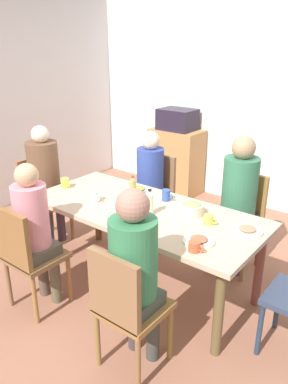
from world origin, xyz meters
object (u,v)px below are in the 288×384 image
object	(u,v)px
chair_2	(155,191)
person_2	(149,177)
microwave	(177,119)
person_3	(45,175)
chair_4	(27,253)
side_cabinet	(176,161)
person_4	(34,226)
plate_3	(199,240)
chair_5	(240,215)
person_5	(239,193)
bowl_0	(192,208)
cup_3	(166,195)
cup_0	(65,183)
plate_1	(139,189)
cup_4	(209,220)
bottle_0	(150,203)
cup_2	(195,246)
chair_1	(126,305)
cup_1	(94,197)
plate_2	(123,204)
person_1	(134,266)
chair_3	(42,195)
bowl_1	(134,220)
dining_table	(144,217)
bottle_1	(133,188)
plate_0	(247,230)

from	to	relation	value
chair_2	person_2	xyz separation A→B (m)	(-0.00, -0.09, 0.19)
microwave	person_3	bearing A→B (deg)	-97.01
chair_4	side_cabinet	xyz separation A→B (m)	(-0.54, 2.87, -0.06)
person_4	plate_3	distance (m)	1.26
chair_5	person_5	distance (m)	0.27
plate_3	bowl_0	world-z (taller)	bowl_0
cup_3	cup_0	bearing A→B (deg)	-160.55
plate_1	microwave	distance (m)	1.94
person_3	side_cabinet	world-z (taller)	person_3
person_2	cup_4	xyz separation A→B (m)	(1.06, -0.65, 0.06)
cup_0	bottle_0	xyz separation A→B (m)	(1.00, 0.01, 0.06)
person_5	microwave	distance (m)	2.04
cup_2	person_4	bearing A→B (deg)	-161.43
person_4	microwave	bearing A→B (deg)	100.94
chair_1	plate_3	world-z (taller)	chair_1
cup_1	bottle_0	world-z (taller)	bottle_0
person_4	microwave	world-z (taller)	person_4
plate_2	cup_2	world-z (taller)	cup_2
microwave	cup_2	bearing A→B (deg)	-54.16
person_1	chair_2	bearing A→B (deg)	122.73
person_1	chair_3	bearing A→B (deg)	158.70
person_5	microwave	bearing A→B (deg)	139.35
person_5	microwave	size ratio (longest dim) A/B	2.67
chair_4	bowl_1	xyz separation A→B (m)	(0.63, 0.53, 0.27)
dining_table	plate_1	xyz separation A→B (m)	(-0.29, 0.29, 0.09)
person_2	plate_3	bearing A→B (deg)	-39.38
bottle_0	bottle_1	distance (m)	0.36
dining_table	chair_3	distance (m)	1.39
cup_1	cup_4	distance (m)	1.01
chair_1	person_3	size ratio (longest dim) A/B	0.71
plate_0	cup_3	distance (m)	0.81
chair_5	plate_2	distance (m)	1.14
chair_2	plate_3	bearing A→B (deg)	-42.02
person_5	dining_table	bearing A→B (deg)	-124.27
chair_2	plate_2	size ratio (longest dim) A/B	4.41
chair_2	cup_1	bearing A→B (deg)	-85.88
person_2	chair_5	size ratio (longest dim) A/B	1.32
person_1	cup_4	xyz separation A→B (m)	(0.06, 0.82, 0.02)
plate_1	microwave	world-z (taller)	microwave
cup_0	cup_1	bearing A→B (deg)	-9.83
person_3	chair_4	bearing A→B (deg)	-46.15
side_cabinet	cup_4	bearing A→B (deg)	-50.98
plate_1	bottle_1	bearing A→B (deg)	-66.13
person_1	bowl_1	distance (m)	0.58
bottle_1	bottle_0	bearing A→B (deg)	-28.76
cup_1	bottle_1	xyz separation A→B (m)	(0.22, 0.26, 0.05)
plate_1	bowl_0	distance (m)	0.67
person_5	cup_2	distance (m)	1.08
plate_0	plate_3	bearing A→B (deg)	-119.52
dining_table	person_4	bearing A→B (deg)	-124.41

